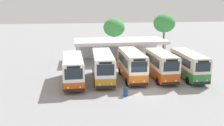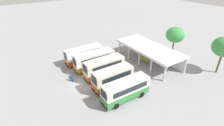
{
  "view_description": "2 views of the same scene",
  "coord_description": "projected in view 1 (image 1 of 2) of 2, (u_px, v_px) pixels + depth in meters",
  "views": [
    {
      "loc": [
        -6.85,
        -24.88,
        9.27
      ],
      "look_at": [
        -2.12,
        7.43,
        1.41
      ],
      "focal_mm": 40.84,
      "sensor_mm": 36.0,
      "label": 1
    },
    {
      "loc": [
        22.23,
        -8.56,
        17.02
      ],
      "look_at": [
        -1.38,
        6.95,
        1.38
      ],
      "focal_mm": 27.08,
      "sensor_mm": 36.0,
      "label": 2
    }
  ],
  "objects": [
    {
      "name": "city_bus_fifth_blue",
      "position": [
        189.0,
        64.0,
        31.37
      ],
      "size": [
        2.32,
        7.59,
        3.22
      ],
      "color": "black",
      "rests_on": "ground"
    },
    {
      "name": "litter_bin_apron",
      "position": [
        126.0,
        92.0,
        25.63
      ],
      "size": [
        0.49,
        0.49,
        0.9
      ],
      "color": "#19478C",
      "rests_on": "ground"
    },
    {
      "name": "roadside_tree_behind_canopy",
      "position": [
        114.0,
        28.0,
        47.48
      ],
      "size": [
        4.0,
        4.0,
        6.3
      ],
      "color": "brown",
      "rests_on": "ground"
    },
    {
      "name": "roadside_tree_east_of_canopy",
      "position": [
        164.0,
        23.0,
        49.22
      ],
      "size": [
        4.19,
        4.19,
        7.02
      ],
      "color": "brown",
      "rests_on": "ground"
    },
    {
      "name": "city_bus_nearest_orange",
      "position": [
        73.0,
        69.0,
        29.31
      ],
      "size": [
        2.47,
        8.03,
        3.17
      ],
      "color": "black",
      "rests_on": "ground"
    },
    {
      "name": "terminal_canopy",
      "position": [
        119.0,
        44.0,
        41.35
      ],
      "size": [
        14.49,
        6.14,
        3.4
      ],
      "color": "silver",
      "rests_on": "ground"
    },
    {
      "name": "city_bus_fourth_amber",
      "position": [
        161.0,
        65.0,
        30.93
      ],
      "size": [
        2.36,
        6.93,
        3.36
      ],
      "color": "black",
      "rests_on": "ground"
    },
    {
      "name": "ground_plane",
      "position": [
        142.0,
        91.0,
        27.07
      ],
      "size": [
        180.0,
        180.0,
        0.0
      ],
      "primitive_type": "plane",
      "color": "#939399"
    },
    {
      "name": "waiting_chair_middle_seat",
      "position": [
        120.0,
        58.0,
        40.72
      ],
      "size": [
        0.45,
        0.45,
        0.86
      ],
      "color": "slate",
      "rests_on": "ground"
    },
    {
      "name": "city_bus_middle_cream",
      "position": [
        132.0,
        64.0,
        30.88
      ],
      "size": [
        2.32,
        7.45,
        3.47
      ],
      "color": "black",
      "rests_on": "ground"
    },
    {
      "name": "waiting_chair_second_from_end",
      "position": [
        116.0,
        58.0,
        40.61
      ],
      "size": [
        0.45,
        0.45,
        0.86
      ],
      "color": "slate",
      "rests_on": "ground"
    },
    {
      "name": "waiting_chair_fourth_seat",
      "position": [
        123.0,
        58.0,
        40.67
      ],
      "size": [
        0.45,
        0.45,
        0.86
      ],
      "color": "slate",
      "rests_on": "ground"
    },
    {
      "name": "waiting_chair_end_by_column",
      "position": [
        113.0,
        58.0,
        40.44
      ],
      "size": [
        0.45,
        0.45,
        0.86
      ],
      "color": "slate",
      "rests_on": "ground"
    },
    {
      "name": "city_bus_second_in_row",
      "position": [
        103.0,
        66.0,
        30.31
      ],
      "size": [
        2.59,
        8.06,
        3.37
      ],
      "color": "black",
      "rests_on": "ground"
    }
  ]
}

